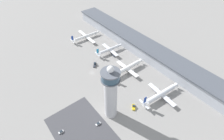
{
  "coord_description": "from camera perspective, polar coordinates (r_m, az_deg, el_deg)",
  "views": [
    {
      "loc": [
        122.44,
        -69.23,
        129.35
      ],
      "look_at": [
        17.8,
        13.54,
        9.42
      ],
      "focal_mm": 28.0,
      "sensor_mm": 36.0,
      "label": 1
    }
  ],
  "objects": [
    {
      "name": "ground_plane",
      "position": [
        191.09,
        -6.51,
        -0.99
      ],
      "size": [
        1000.0,
        1000.0,
        0.0
      ],
      "primitive_type": "plane",
      "color": "gray"
    },
    {
      "name": "terminal_building",
      "position": [
        221.78,
        8.71,
        8.15
      ],
      "size": [
        231.79,
        25.0,
        15.13
      ],
      "color": "#A3A8B2",
      "rests_on": "ground"
    },
    {
      "name": "control_tower",
      "position": [
        134.62,
        -0.45,
        -7.48
      ],
      "size": [
        14.32,
        14.32,
        53.83
      ],
      "color": "#BCBCC1",
      "rests_on": "ground"
    },
    {
      "name": "parking_lot_surface",
      "position": [
        147.97,
        -9.13,
        -19.94
      ],
      "size": [
        64.0,
        40.0,
        0.01
      ],
      "primitive_type": "cube",
      "color": "#424247",
      "rests_on": "ground"
    },
    {
      "name": "airplane_gate_alpha",
      "position": [
        246.49,
        -8.56,
        10.81
      ],
      "size": [
        40.38,
        41.85,
        11.17
      ],
      "color": "white",
      "rests_on": "ground"
    },
    {
      "name": "airplane_gate_bravo",
      "position": [
        216.73,
        -0.85,
        6.72
      ],
      "size": [
        30.89,
        36.05,
        11.71
      ],
      "color": "silver",
      "rests_on": "ground"
    },
    {
      "name": "airplane_gate_charlie",
      "position": [
        189.31,
        4.71,
        0.49
      ],
      "size": [
        32.16,
        45.81,
        13.42
      ],
      "color": "white",
      "rests_on": "ground"
    },
    {
      "name": "airplane_gate_delta",
      "position": [
        170.06,
        15.66,
        -7.61
      ],
      "size": [
        33.12,
        43.77,
        13.5
      ],
      "color": "silver",
      "rests_on": "ground"
    },
    {
      "name": "service_truck_catering",
      "position": [
        199.8,
        -5.66,
        1.77
      ],
      "size": [
        7.63,
        7.25,
        3.1
      ],
      "color": "black",
      "rests_on": "ground"
    },
    {
      "name": "service_truck_fuel",
      "position": [
        160.08,
        7.05,
        -11.89
      ],
      "size": [
        6.26,
        5.83,
        2.58
      ],
      "color": "black",
      "rests_on": "ground"
    },
    {
      "name": "service_truck_baggage",
      "position": [
        213.04,
        0.51,
        4.91
      ],
      "size": [
        7.03,
        3.25,
        2.91
      ],
      "color": "black",
      "rests_on": "ground"
    },
    {
      "name": "car_grey_coupe",
      "position": [
        150.56,
        -4.55,
        -17.08
      ],
      "size": [
        1.95,
        4.48,
        1.43
      ],
      "color": "black",
      "rests_on": "ground"
    },
    {
      "name": "car_green_van",
      "position": [
        152.0,
        -16.3,
        -18.82
      ],
      "size": [
        2.0,
        4.21,
        1.49
      ],
      "color": "black",
      "rests_on": "ground"
    }
  ]
}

